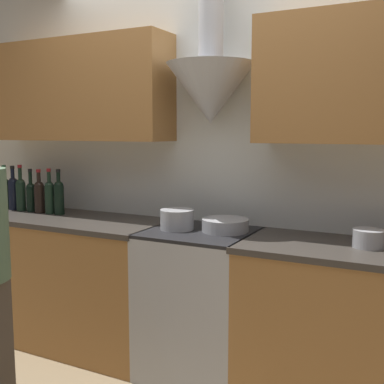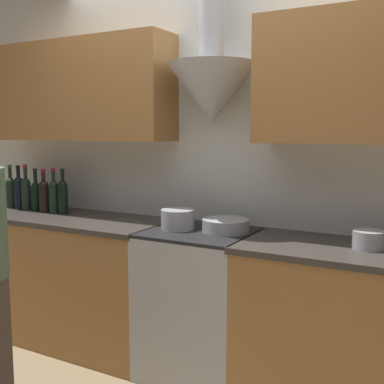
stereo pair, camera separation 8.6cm
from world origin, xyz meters
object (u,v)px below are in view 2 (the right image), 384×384
at_px(stock_pot, 178,219).
at_px(wine_bottle_6, 63,195).
at_px(wine_bottle_3, 36,194).
at_px(wine_bottle_5, 54,195).
at_px(stove_range, 200,302).
at_px(wine_bottle_4, 44,194).
at_px(wine_bottle_0, 11,191).
at_px(wine_bottle_1, 19,191).
at_px(wine_bottle_2, 26,192).
at_px(mixing_bowl, 226,225).
at_px(saucepan, 369,240).

bearing_deg(stock_pot, wine_bottle_6, 175.55).
xyz_separation_m(wine_bottle_3, wine_bottle_5, (0.20, -0.01, 0.01)).
xyz_separation_m(stove_range, wine_bottle_4, (-1.35, 0.04, 0.59)).
distance_m(wine_bottle_0, wine_bottle_1, 0.09).
relative_size(wine_bottle_1, wine_bottle_2, 0.97).
height_order(stove_range, wine_bottle_6, wine_bottle_6).
distance_m(wine_bottle_3, mixing_bowl, 1.59).
xyz_separation_m(wine_bottle_1, wine_bottle_4, (0.29, -0.02, -0.01)).
bearing_deg(stove_range, wine_bottle_1, 177.72).
bearing_deg(wine_bottle_6, wine_bottle_5, -174.35).
bearing_deg(stove_range, wine_bottle_0, 178.00).
xyz_separation_m(wine_bottle_6, mixing_bowl, (1.31, 0.00, -0.10)).
height_order(stove_range, wine_bottle_5, wine_bottle_5).
xyz_separation_m(stove_range, wine_bottle_5, (-1.25, 0.05, 0.59)).
bearing_deg(wine_bottle_0, saucepan, -0.74).
height_order(wine_bottle_2, wine_bottle_6, wine_bottle_2).
relative_size(wine_bottle_5, saucepan, 2.01).
height_order(wine_bottle_0, saucepan, wine_bottle_0).
distance_m(wine_bottle_2, wine_bottle_5, 0.29).
distance_m(stove_range, wine_bottle_1, 1.74).
distance_m(stove_range, wine_bottle_4, 1.47).
relative_size(wine_bottle_4, stock_pot, 1.56).
relative_size(wine_bottle_1, mixing_bowl, 1.19).
bearing_deg(saucepan, wine_bottle_4, 179.52).
xyz_separation_m(wine_bottle_0, wine_bottle_4, (0.37, -0.02, -0.00)).
xyz_separation_m(wine_bottle_0, wine_bottle_2, (0.18, -0.01, 0.00)).
height_order(wine_bottle_6, stock_pot, wine_bottle_6).
height_order(wine_bottle_2, wine_bottle_3, wine_bottle_2).
distance_m(wine_bottle_2, mixing_bowl, 1.69).
bearing_deg(wine_bottle_3, wine_bottle_1, 178.67).
height_order(wine_bottle_1, wine_bottle_6, wine_bottle_1).
height_order(wine_bottle_5, wine_bottle_6, wine_bottle_5).
bearing_deg(wine_bottle_6, stove_range, -2.81).
distance_m(wine_bottle_1, wine_bottle_5, 0.38).
bearing_deg(wine_bottle_2, wine_bottle_6, 0.52).
xyz_separation_m(wine_bottle_5, saucepan, (2.22, -0.02, -0.09)).
distance_m(wine_bottle_2, wine_bottle_6, 0.38).
relative_size(wine_bottle_2, wine_bottle_3, 1.09).
xyz_separation_m(wine_bottle_2, mixing_bowl, (1.69, 0.00, -0.10)).
bearing_deg(stock_pot, wine_bottle_2, 176.88).
xyz_separation_m(wine_bottle_2, wine_bottle_6, (0.38, 0.00, -0.00)).
relative_size(stock_pot, mixing_bowl, 0.73).
bearing_deg(saucepan, stock_pot, -177.55).
height_order(stove_range, wine_bottle_3, wine_bottle_3).
bearing_deg(saucepan, wine_bottle_0, 179.26).
relative_size(wine_bottle_1, stock_pot, 1.63).
distance_m(stove_range, wine_bottle_0, 1.82).
height_order(wine_bottle_1, mixing_bowl, wine_bottle_1).
bearing_deg(wine_bottle_0, wine_bottle_4, -2.33).
distance_m(wine_bottle_0, wine_bottle_4, 0.38).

